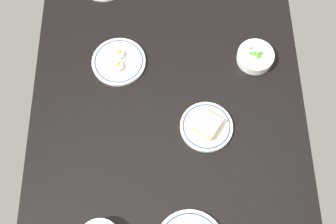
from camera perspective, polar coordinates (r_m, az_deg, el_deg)
The scene contains 4 objects.
dining_table at distance 150.04cm, azimuth 0.00°, elevation -0.59°, with size 159.21×96.85×4.00cm, color black.
plate_eggs at distance 157.48cm, azimuth -6.67°, elevation 6.81°, with size 19.87×19.87×4.43cm.
bowl_peas at distance 159.30cm, azimuth 11.71°, elevation 7.35°, with size 13.56×13.56×5.18cm.
plate_sandwich at distance 145.58cm, azimuth 5.22°, elevation -1.91°, with size 18.25×18.25×4.67cm.
Camera 1 is at (-56.99, 0.76, 140.79)cm, focal length 45.15 mm.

